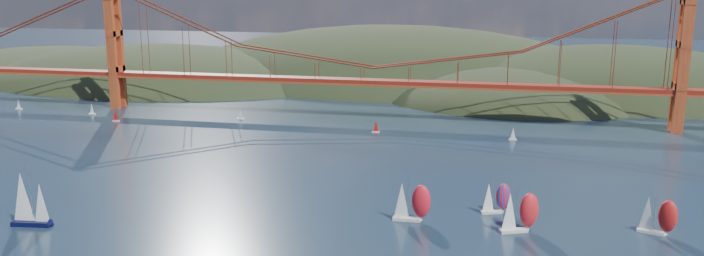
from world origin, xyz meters
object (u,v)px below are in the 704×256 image
Objects in this scene: racer_0 at (411,201)px; sloop_navy at (28,200)px; racer_1 at (519,212)px; racer_2 at (657,215)px; racer_rwb at (496,197)px.

sloop_navy is at bearing -167.61° from racer_0.
racer_2 is (31.78, 5.46, -0.44)m from racer_1.
racer_2 is 37.93m from racer_rwb.
racer_0 is 1.00× the size of racer_1.
racer_1 is 13.57m from racer_rwb.
sloop_navy is at bearing 167.27° from racer_1.
racer_2 is at bearing 1.63° from racer_0.
sloop_navy reaches higher than racer_2.
racer_0 is 1.09× the size of racer_2.
racer_rwb is at bearing 91.25° from racer_1.
racer_0 is (90.63, 22.73, -1.46)m from sloop_navy.
racer_1 reaches higher than racer_2.
sloop_navy is at bearing -151.31° from racer_2.
racer_0 is at bearing 7.61° from sloop_navy.
racer_0 reaches higher than racer_2.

